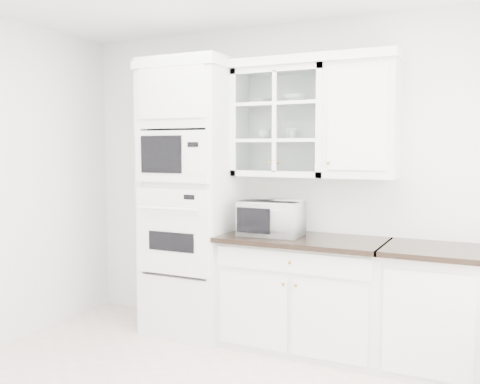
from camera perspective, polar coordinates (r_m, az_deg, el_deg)
The scene contains 12 objects.
room_shell at distance 3.49m, azimuth -3.04°, elevation 7.06°, with size 4.00×3.50×2.70m.
oven_column at distance 4.74m, azimuth -5.10°, elevation -0.61°, with size 0.76×0.68×2.40m.
base_cabinet_run at distance 4.46m, azimuth 6.77°, elevation -10.59°, with size 1.32×0.67×0.92m.
extra_base_cabinet at distance 4.25m, azimuth 19.87°, elevation -11.61°, with size 0.72×0.67×0.92m.
upper_cabinet_glass at distance 4.52m, azimuth 4.51°, elevation 7.40°, with size 0.80×0.33×0.90m.
upper_cabinet_solid at distance 4.32m, azimuth 12.93°, elevation 7.43°, with size 0.55×0.33×0.90m, color white.
crown_molding at distance 4.59m, azimuth 3.18°, elevation 13.45°, with size 2.14×0.38×0.07m, color white.
countertop_microwave at distance 4.41m, azimuth 3.42°, elevation -2.77°, with size 0.50×0.41×0.29m, color white.
bowl_a at distance 4.63m, azimuth 2.13°, elevation 9.62°, with size 0.19×0.19×0.05m, color white.
bowl_b at distance 4.48m, azimuth 5.81°, elevation 9.87°, with size 0.20×0.20×0.06m, color white.
cup_a at distance 4.59m, azimuth 2.55°, elevation 6.14°, with size 0.10×0.10×0.08m, color white.
cup_b at distance 4.50m, azimuth 5.51°, elevation 6.21°, with size 0.10×0.10×0.09m, color white.
Camera 1 is at (1.70, -2.61, 1.63)m, focal length 40.00 mm.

